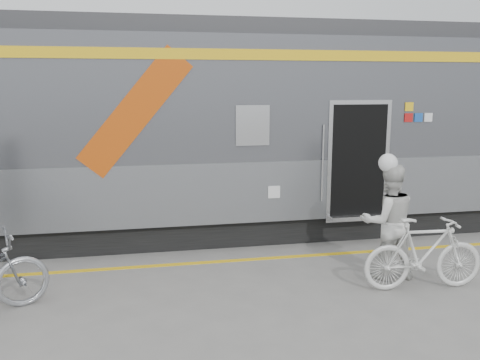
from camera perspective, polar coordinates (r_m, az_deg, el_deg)
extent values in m
plane|color=slate|center=(6.68, -2.96, -15.50)|extent=(90.00, 90.00, 0.00)
cube|color=black|center=(10.63, -1.46, -4.05)|extent=(24.00, 2.70, 0.50)
cube|color=#9EA0A5|center=(10.46, -1.48, 0.19)|extent=(24.00, 3.00, 1.10)
cube|color=#5A5C61|center=(10.29, -1.53, 9.26)|extent=(24.00, 3.00, 2.20)
cube|color=#38383A|center=(10.34, -1.56, 16.21)|extent=(24.00, 2.64, 0.30)
cube|color=yellow|center=(8.82, 0.15, 13.92)|extent=(24.00, 0.02, 0.18)
cube|color=#C1470B|center=(8.64, -11.74, 7.47)|extent=(1.96, 0.01, 2.19)
cube|color=black|center=(8.87, 1.42, 6.14)|extent=(0.55, 0.02, 0.65)
cube|color=black|center=(9.78, 12.65, 2.17)|extent=(1.05, 0.45, 2.10)
cube|color=silver|center=(9.58, 13.16, 1.99)|extent=(1.20, 0.02, 2.25)
cylinder|color=silver|center=(9.30, 9.27, 1.87)|extent=(0.04, 0.04, 1.40)
cube|color=silver|center=(9.75, 13.00, -4.04)|extent=(1.05, 0.25, 0.06)
cube|color=yellow|center=(9.92, 18.47, 7.81)|extent=(0.16, 0.01, 0.16)
cube|color=#B21414|center=(9.93, 18.40, 6.66)|extent=(0.16, 0.01, 0.16)
cube|color=#194FA8|center=(10.03, 19.40, 6.64)|extent=(0.16, 0.01, 0.16)
cube|color=silver|center=(10.13, 20.39, 6.61)|extent=(0.16, 0.01, 0.16)
cube|color=silver|center=(9.13, 3.84, -1.36)|extent=(0.22, 0.01, 0.22)
cube|color=yellow|center=(8.65, -5.03, -9.28)|extent=(24.00, 0.12, 0.01)
imported|color=silver|center=(8.10, 16.28, -4.50)|extent=(0.91, 0.73, 1.77)
imported|color=silver|center=(7.89, 19.94, -7.78)|extent=(1.82, 0.63, 1.08)
sphere|color=white|center=(7.91, 16.66, 2.73)|extent=(0.28, 0.28, 0.28)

